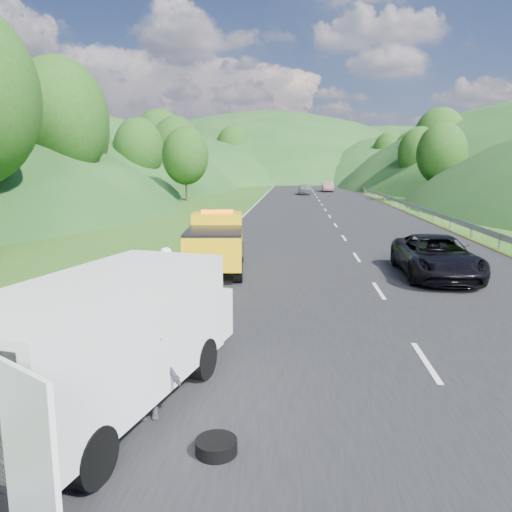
# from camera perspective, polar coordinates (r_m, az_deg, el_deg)

# --- Properties ---
(ground) EXTENTS (320.00, 320.00, 0.00)m
(ground) POSITION_cam_1_polar(r_m,az_deg,el_deg) (12.71, 3.20, -8.26)
(ground) COLOR #38661E
(ground) RESTS_ON ground
(road_surface) EXTENTS (14.00, 200.00, 0.02)m
(road_surface) POSITION_cam_1_polar(r_m,az_deg,el_deg) (52.28, 7.55, 5.83)
(road_surface) COLOR black
(road_surface) RESTS_ON ground
(guardrail) EXTENTS (0.06, 140.00, 1.52)m
(guardrail) POSITION_cam_1_polar(r_m,az_deg,el_deg) (65.45, 13.42, 6.52)
(guardrail) COLOR gray
(guardrail) RESTS_ON ground
(tree_line_left) EXTENTS (14.00, 140.00, 14.00)m
(tree_line_left) POSITION_cam_1_polar(r_m,az_deg,el_deg) (74.68, -10.52, 7.07)
(tree_line_left) COLOR #2C5117
(tree_line_left) RESTS_ON ground
(tree_line_right) EXTENTS (14.00, 140.00, 14.00)m
(tree_line_right) POSITION_cam_1_polar(r_m,az_deg,el_deg) (75.67, 22.14, 6.53)
(tree_line_right) COLOR #2C5117
(tree_line_right) RESTS_ON ground
(hills_backdrop) EXTENTS (201.00, 288.60, 44.00)m
(hills_backdrop) POSITION_cam_1_polar(r_m,az_deg,el_deg) (146.94, 7.02, 8.70)
(hills_backdrop) COLOR #2D5B23
(hills_backdrop) RESTS_ON ground
(tow_truck) EXTENTS (2.47, 5.51, 2.30)m
(tow_truck) POSITION_cam_1_polar(r_m,az_deg,el_deg) (19.15, -4.58, 1.52)
(tow_truck) COLOR black
(tow_truck) RESTS_ON ground
(white_van) EXTENTS (4.20, 6.90, 2.29)m
(white_van) POSITION_cam_1_polar(r_m,az_deg,el_deg) (8.58, -16.51, -8.87)
(white_van) COLOR black
(white_van) RESTS_ON ground
(woman) EXTENTS (0.75, 0.79, 1.75)m
(woman) POSITION_cam_1_polar(r_m,az_deg,el_deg) (14.67, -9.93, -5.85)
(woman) COLOR silver
(woman) RESTS_ON ground
(child) EXTENTS (0.68, 0.65, 1.10)m
(child) POSITION_cam_1_polar(r_m,az_deg,el_deg) (13.40, -6.15, -7.32)
(child) COLOR tan
(child) RESTS_ON ground
(worker) EXTENTS (1.18, 0.91, 1.60)m
(worker) POSITION_cam_1_polar(r_m,az_deg,el_deg) (8.66, -12.07, -17.83)
(worker) COLOR black
(worker) RESTS_ON ground
(suitcase) EXTENTS (0.37, 0.22, 0.59)m
(suitcase) POSITION_cam_1_polar(r_m,az_deg,el_deg) (13.42, -20.59, -6.61)
(suitcase) COLOR #625D4A
(suitcase) RESTS_ON ground
(spare_tire) EXTENTS (0.60, 0.60, 0.20)m
(spare_tire) POSITION_cam_1_polar(r_m,az_deg,el_deg) (7.66, -4.54, -21.64)
(spare_tire) COLOR black
(spare_tire) RESTS_ON ground
(passing_suv) EXTENTS (2.57, 5.43, 1.50)m
(passing_suv) POSITION_cam_1_polar(r_m,az_deg,el_deg) (19.48, 19.75, -2.28)
(passing_suv) COLOR black
(passing_suv) RESTS_ON ground
(dist_car_a) EXTENTS (1.77, 4.41, 1.50)m
(dist_car_a) POSITION_cam_1_polar(r_m,az_deg,el_deg) (70.06, 5.52, 6.99)
(dist_car_a) COLOR #56575C
(dist_car_a) RESTS_ON ground
(dist_car_b) EXTENTS (1.65, 4.72, 1.56)m
(dist_car_b) POSITION_cam_1_polar(r_m,az_deg,el_deg) (78.15, 8.19, 7.28)
(dist_car_b) COLOR brown
(dist_car_b) RESTS_ON ground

